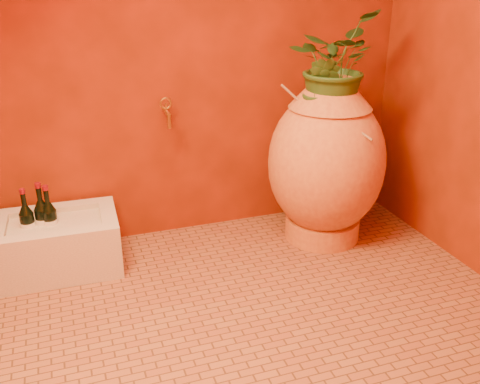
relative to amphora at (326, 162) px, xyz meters
name	(u,v)px	position (x,y,z in m)	size (l,w,h in m)	color
floor	(256,315)	(-0.66, -0.62, -0.48)	(2.50, 2.50, 0.00)	brown
wall_back	(194,19)	(-0.66, 0.38, 0.77)	(2.50, 0.02, 2.50)	#571B04
amphora	(326,162)	(0.00, 0.00, 0.00)	(0.88, 0.88, 0.96)	#CE873A
stone_basin	(58,245)	(-1.51, 0.13, -0.34)	(0.65, 0.45, 0.30)	beige
wine_bottle_a	(50,222)	(-1.53, 0.14, -0.20)	(0.08, 0.08, 0.32)	black
wine_bottle_b	(28,225)	(-1.64, 0.15, -0.20)	(0.08, 0.08, 0.31)	black
wine_bottle_c	(43,221)	(-1.56, 0.16, -0.20)	(0.08, 0.08, 0.33)	black
wall_tap	(167,111)	(-0.85, 0.30, 0.30)	(0.07, 0.14, 0.16)	#A67F26
plant_main	(333,64)	(0.01, 0.02, 0.55)	(0.50, 0.43, 0.55)	#264C1B
plant_side	(321,91)	(-0.08, -0.04, 0.43)	(0.20, 0.16, 0.36)	#264C1B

